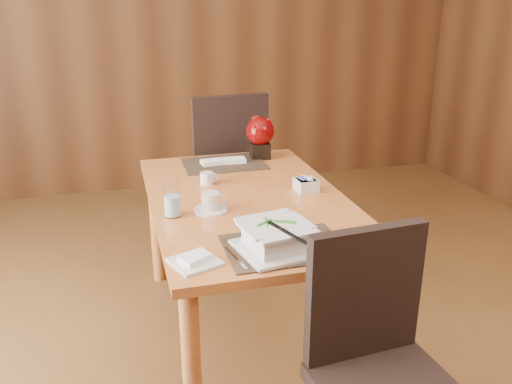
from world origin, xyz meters
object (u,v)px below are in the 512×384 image
object	(u,v)px
sugar_caddy	(306,185)
water_glass	(172,198)
bread_plate	(195,262)
near_chair	(379,356)
dining_table	(248,217)
soup_setting	(276,238)
berry_decor	(260,135)
coffee_cup	(210,203)
creamer_jug	(207,178)
far_chair	(225,164)

from	to	relation	value
sugar_caddy	water_glass	bearing A→B (deg)	-167.44
bread_plate	near_chair	bearing A→B (deg)	-36.22
dining_table	soup_setting	world-z (taller)	soup_setting
soup_setting	berry_decor	bearing A→B (deg)	66.43
water_glass	sugar_caddy	size ratio (longest dim) A/B	1.72
berry_decor	bread_plate	bearing A→B (deg)	-115.59
sugar_caddy	coffee_cup	bearing A→B (deg)	-165.08
soup_setting	coffee_cup	xyz separation A→B (m)	(-0.16, 0.45, -0.02)
soup_setting	creamer_jug	distance (m)	0.82
sugar_caddy	near_chair	xyz separation A→B (m)	(-0.10, -1.00, -0.25)
soup_setting	water_glass	size ratio (longest dim) A/B	1.83
bread_plate	near_chair	world-z (taller)	near_chair
creamer_jug	far_chair	size ratio (longest dim) A/B	0.08
sugar_caddy	soup_setting	bearing A→B (deg)	-119.69
creamer_jug	sugar_caddy	bearing A→B (deg)	-20.58
creamer_jug	berry_decor	distance (m)	0.55
soup_setting	far_chair	world-z (taller)	far_chair
dining_table	sugar_caddy	world-z (taller)	sugar_caddy
creamer_jug	near_chair	bearing A→B (deg)	-68.23
bread_plate	far_chair	xyz separation A→B (m)	(0.45, 1.58, -0.15)
water_glass	berry_decor	size ratio (longest dim) A/B	0.72
berry_decor	far_chair	distance (m)	0.49
coffee_cup	bread_plate	bearing A→B (deg)	-107.14
creamer_jug	far_chair	distance (m)	0.82
soup_setting	bread_plate	xyz separation A→B (m)	(-0.31, -0.02, -0.05)
coffee_cup	creamer_jug	distance (m)	0.36
water_glass	bread_plate	size ratio (longest dim) A/B	1.10
soup_setting	sugar_caddy	size ratio (longest dim) A/B	3.15
creamer_jug	sugar_caddy	xyz separation A→B (m)	(0.45, -0.22, -0.00)
dining_table	soup_setting	size ratio (longest dim) A/B	4.77
far_chair	bread_plate	bearing A→B (deg)	69.20
far_chair	near_chair	bearing A→B (deg)	87.60
sugar_caddy	berry_decor	bearing A→B (deg)	96.02
dining_table	coffee_cup	bearing A→B (deg)	-149.90
water_glass	far_chair	xyz separation A→B (m)	(0.47, 1.13, -0.23)
dining_table	creamer_jug	bearing A→B (deg)	123.06
soup_setting	far_chair	size ratio (longest dim) A/B	0.29
bread_plate	creamer_jug	bearing A→B (deg)	76.82
dining_table	far_chair	size ratio (longest dim) A/B	1.39
water_glass	near_chair	world-z (taller)	near_chair
bread_plate	far_chair	bearing A→B (deg)	74.25
near_chair	creamer_jug	bearing A→B (deg)	101.27
berry_decor	bread_plate	size ratio (longest dim) A/B	1.53
water_glass	creamer_jug	bearing A→B (deg)	59.78
soup_setting	far_chair	distance (m)	1.59
soup_setting	bread_plate	world-z (taller)	soup_setting
creamer_jug	near_chair	world-z (taller)	near_chair
sugar_caddy	berry_decor	world-z (taller)	berry_decor
bread_plate	far_chair	distance (m)	1.65
creamer_jug	berry_decor	size ratio (longest dim) A/B	0.36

